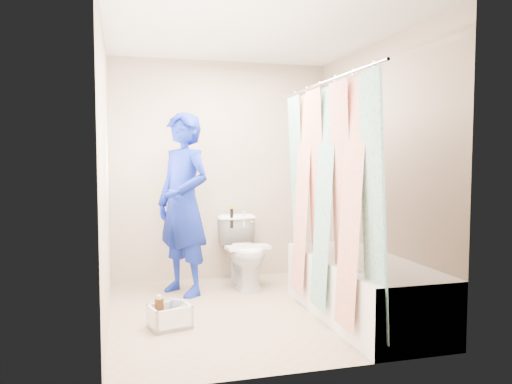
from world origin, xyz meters
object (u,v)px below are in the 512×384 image
object	(u,v)px
plumber	(183,204)
cleaning_caddy	(171,317)
bathtub	(362,287)
toilet	(244,251)

from	to	relation	value
plumber	cleaning_caddy	distance (m)	1.29
bathtub	toilet	size ratio (longest dim) A/B	2.41
bathtub	plumber	world-z (taller)	plumber
toilet	cleaning_caddy	distance (m)	1.43
plumber	toilet	bearing A→B (deg)	67.12
toilet	plumber	size ratio (longest dim) A/B	0.41
toilet	cleaning_caddy	world-z (taller)	toilet
toilet	bathtub	bearing A→B (deg)	-65.95
bathtub	plumber	distance (m)	1.88
bathtub	cleaning_caddy	bearing A→B (deg)	173.71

